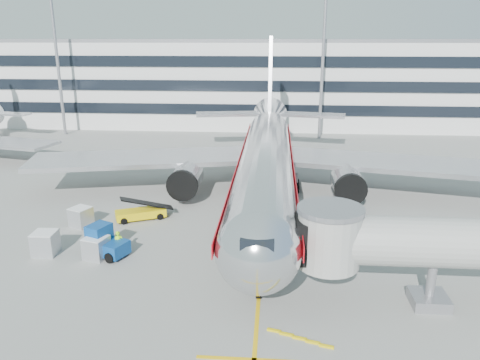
# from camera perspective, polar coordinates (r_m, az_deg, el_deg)

# --- Properties ---
(ground) EXTENTS (180.00, 180.00, 0.00)m
(ground) POSITION_cam_1_polar(r_m,az_deg,el_deg) (37.73, 2.76, -7.86)
(ground) COLOR gray
(ground) RESTS_ON ground
(lead_in_line) EXTENTS (0.25, 70.00, 0.01)m
(lead_in_line) POSITION_cam_1_polar(r_m,az_deg,el_deg) (46.99, 3.13, -2.74)
(lead_in_line) COLOR #E4AE0C
(lead_in_line) RESTS_ON ground
(stop_bar) EXTENTS (6.00, 0.25, 0.01)m
(stop_bar) POSITION_cam_1_polar(r_m,az_deg,el_deg) (25.70, 1.74, -21.04)
(stop_bar) COLOR #E4AE0C
(stop_bar) RESTS_ON ground
(main_jet) EXTENTS (50.95, 48.70, 16.06)m
(main_jet) POSITION_cam_1_polar(r_m,az_deg,el_deg) (47.41, 3.26, 2.78)
(main_jet) COLOR silver
(main_jet) RESTS_ON ground
(jet_bridge) EXTENTS (17.80, 4.50, 7.00)m
(jet_bridge) POSITION_cam_1_polar(r_m,az_deg,el_deg) (30.99, 25.71, -7.52)
(jet_bridge) COLOR silver
(jet_bridge) RESTS_ON ground
(terminal) EXTENTS (150.00, 24.25, 15.60)m
(terminal) POSITION_cam_1_polar(r_m,az_deg,el_deg) (92.54, 3.95, 11.95)
(terminal) COLOR silver
(terminal) RESTS_ON ground
(light_mast_west) EXTENTS (2.40, 1.20, 25.45)m
(light_mast_west) POSITION_cam_1_polar(r_m,az_deg,el_deg) (84.24, -21.57, 15.19)
(light_mast_west) COLOR gray
(light_mast_west) RESTS_ON ground
(light_mast_centre) EXTENTS (2.40, 1.20, 25.45)m
(light_mast_centre) POSITION_cam_1_polar(r_m,az_deg,el_deg) (76.58, 10.16, 16.00)
(light_mast_centre) COLOR gray
(light_mast_centre) RESTS_ON ground
(belt_loader) EXTENTS (4.68, 3.30, 2.22)m
(belt_loader) POSITION_cam_1_polar(r_m,az_deg,el_deg) (43.42, -12.01, -3.91)
(belt_loader) COLOR #DCBD09
(belt_loader) RESTS_ON ground
(baggage_tug) EXTENTS (3.61, 2.97, 2.37)m
(baggage_tug) POSITION_cam_1_polar(r_m,az_deg,el_deg) (37.04, -16.19, -7.30)
(baggage_tug) COLOR navy
(baggage_tug) RESTS_ON ground
(cargo_container_left) EXTENTS (1.75, 1.75, 1.80)m
(cargo_container_left) POSITION_cam_1_polar(r_m,az_deg,el_deg) (38.70, -22.64, -7.11)
(cargo_container_left) COLOR #B0B2B7
(cargo_container_left) RESTS_ON ground
(cargo_container_right) EXTENTS (2.08, 2.08, 1.68)m
(cargo_container_right) POSITION_cam_1_polar(r_m,az_deg,el_deg) (43.24, -18.83, -4.26)
(cargo_container_right) COLOR #B0B2B7
(cargo_container_right) RESTS_ON ground
(cargo_container_front) EXTENTS (1.92, 1.92, 1.67)m
(cargo_container_front) POSITION_cam_1_polar(r_m,az_deg,el_deg) (36.79, -17.10, -7.88)
(cargo_container_front) COLOR #B0B2B7
(cargo_container_front) RESTS_ON ground
(ramp_worker) EXTENTS (0.80, 0.69, 1.86)m
(ramp_worker) POSITION_cam_1_polar(r_m,az_deg,el_deg) (36.91, -14.58, -7.43)
(ramp_worker) COLOR #AAF619
(ramp_worker) RESTS_ON ground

